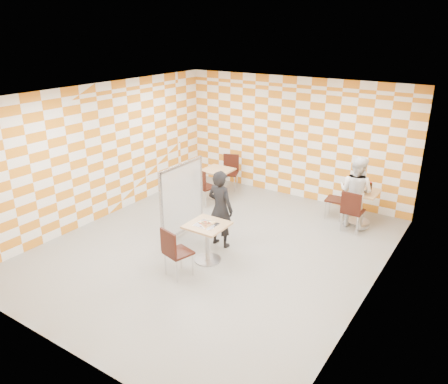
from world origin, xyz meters
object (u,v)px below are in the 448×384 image
Objects in this scene: empty_table at (217,178)px; chair_main_front at (174,249)px; chair_second_front at (352,208)px; partition at (182,199)px; second_table at (361,201)px; main_table at (207,236)px; chair_second_side at (340,196)px; chair_empty_near at (203,184)px; soda_bottle at (370,187)px; chair_empty_far at (230,169)px; sport_bottle at (355,184)px; man_dark at (220,209)px; man_white at (356,192)px.

chair_main_front is (1.51, -3.54, 0.04)m from empty_table.
partition is (-2.92, -2.01, 0.25)m from chair_second_front.
chair_second_front is (0.00, -0.61, 0.04)m from second_table.
main_table is 3.48m from chair_second_side.
chair_empty_near is 3.84m from soda_bottle.
empty_table is 0.81× the size of chair_second_side.
sport_bottle reaches higher than chair_empty_far.
man_dark is 7.81× the size of sport_bottle.
chair_second_front and chair_empty_near have the same top height.
man_dark is 0.99× the size of man_white.
chair_second_side is 2.97m from man_dark.
chair_empty_far is at bearing 176.10° from second_table.
chair_empty_far is 3.26m from man_dark.
chair_empty_near is at bearing -159.96° from sport_bottle.
sport_bottle is at bearing -2.75° from chair_empty_far.
chair_empty_near is 2.11m from man_dark.
chair_empty_near is at bearing -40.61° from man_dark.
chair_second_side reaches higher than main_table.
sport_bottle is (3.31, 1.21, 0.29)m from chair_empty_near.
chair_main_front is 0.60× the size of partition.
main_table is 1.00× the size of empty_table.
man_white is at bearing 4.29° from empty_table.
chair_main_front is 4.62m from soda_bottle.
second_table is 0.38m from soda_bottle.
empty_table is at bearing -50.65° from man_dark.
main_table is at bearing -59.12° from empty_table.
chair_second_front is at bearing -13.37° from chair_empty_far.
empty_table is 2.20m from partition.
man_dark is (1.50, -2.10, 0.27)m from empty_table.
man_dark is (-1.98, -1.99, 0.24)m from chair_second_front.
chair_second_front reaches higher than empty_table.
chair_main_front is 3.96m from chair_second_front.
soda_bottle is at bearing 40.83° from partition.
partition is 3.84m from sport_bottle.
sport_bottle is (3.31, 0.58, 0.33)m from empty_table.
chair_empty_near is 1.00× the size of chair_empty_far.
chair_second_front is 0.77m from sport_bottle.
man_white is at bearing 99.90° from chair_second_front.
empty_table is 3.08m from chair_second_side.
chair_second_front is 0.60× the size of partition.
empty_table is at bearing 120.88° from main_table.
chair_empty_near is 1.61m from partition.
chair_second_front is 1.00× the size of chair_empty_far.
man_dark is at bearing -121.58° from chair_second_side.
man_white reaches higher than main_table.
chair_empty_far is (-1.59, 4.29, 0.00)m from chair_main_front.
second_table is 3.93m from partition.
man_dark is 6.79× the size of soda_bottle.
second_table is at bearing 8.15° from empty_table.
chair_second_front reaches higher than main_table.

